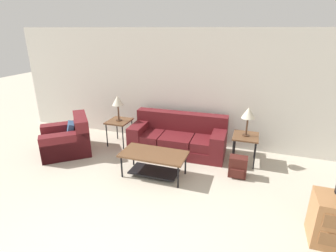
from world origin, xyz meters
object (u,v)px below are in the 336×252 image
(armchair, at_px, (68,140))
(side_table_left, at_px, (119,123))
(table_lamp_left, at_px, (118,101))
(backpack, at_px, (238,167))
(coffee_table, at_px, (154,159))
(couch, at_px, (178,138))
(table_lamp_right, at_px, (248,114))
(side_table_right, at_px, (246,138))

(armchair, distance_m, side_table_left, 1.17)
(table_lamp_left, bearing_deg, backpack, -12.47)
(coffee_table, xyz_separation_m, backpack, (1.47, 0.47, -0.15))
(couch, relative_size, coffee_table, 1.74)
(coffee_table, relative_size, table_lamp_left, 2.03)
(side_table_left, distance_m, table_lamp_right, 2.87)
(coffee_table, relative_size, side_table_right, 2.05)
(couch, xyz_separation_m, backpack, (1.34, -0.68, -0.11))
(side_table_right, relative_size, table_lamp_right, 0.99)
(armchair, height_order, side_table_left, armchair)
(armchair, bearing_deg, coffee_table, -8.69)
(couch, xyz_separation_m, coffee_table, (-0.13, -1.15, 0.04))
(armchair, xyz_separation_m, side_table_left, (0.87, 0.75, 0.24))
(coffee_table, relative_size, table_lamp_right, 2.03)
(side_table_left, xyz_separation_m, side_table_right, (2.83, 0.00, 0.00))
(side_table_left, height_order, table_lamp_right, table_lamp_right)
(armchair, relative_size, coffee_table, 1.14)
(side_table_right, bearing_deg, armchair, -168.57)
(coffee_table, bearing_deg, side_table_right, 34.99)
(side_table_right, distance_m, table_lamp_left, 2.87)
(backpack, bearing_deg, table_lamp_right, 83.52)
(armchair, relative_size, side_table_left, 2.33)
(table_lamp_left, xyz_separation_m, backpack, (2.76, -0.61, -0.85))
(backpack, bearing_deg, side_table_right, 83.52)
(side_table_right, bearing_deg, table_lamp_right, 63.43)
(table_lamp_left, relative_size, table_lamp_right, 1.00)
(coffee_table, height_order, side_table_right, side_table_right)
(side_table_left, bearing_deg, couch, 2.76)
(coffee_table, distance_m, side_table_left, 1.69)
(couch, height_order, table_lamp_left, table_lamp_left)
(coffee_table, height_order, backpack, coffee_table)
(side_table_right, xyz_separation_m, table_lamp_right, (0.00, 0.00, 0.52))
(armchair, xyz_separation_m, backpack, (3.63, 0.14, -0.10))
(side_table_left, height_order, side_table_right, same)
(side_table_left, height_order, backpack, side_table_left)
(coffee_table, relative_size, side_table_left, 2.05)
(table_lamp_right, bearing_deg, table_lamp_left, 180.00)
(armchair, xyz_separation_m, side_table_right, (3.70, 0.75, 0.24))
(side_table_left, bearing_deg, table_lamp_left, 116.57)
(side_table_left, xyz_separation_m, backpack, (2.76, -0.61, -0.33))
(armchair, xyz_separation_m, table_lamp_left, (0.87, 0.75, 0.76))
(side_table_left, bearing_deg, coffee_table, -39.99)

